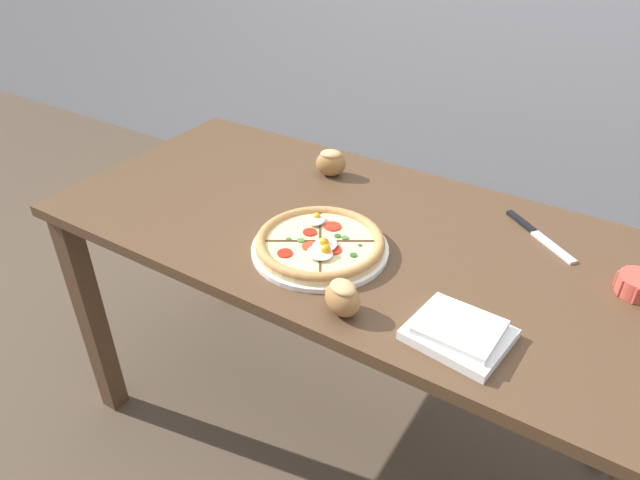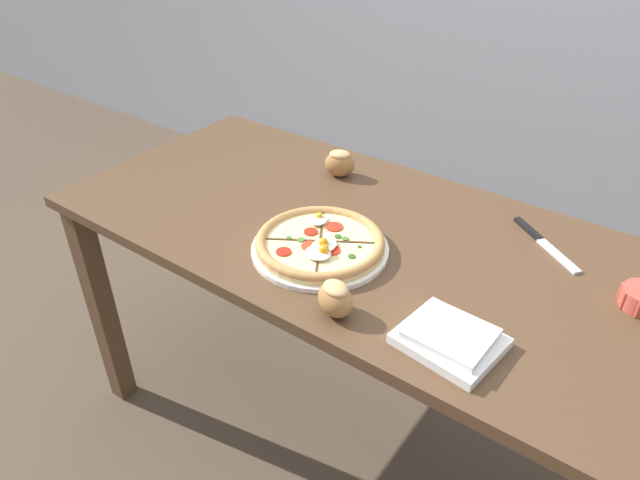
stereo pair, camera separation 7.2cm
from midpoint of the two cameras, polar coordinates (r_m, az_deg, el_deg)
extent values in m
plane|color=brown|center=(1.93, 3.71, -18.48)|extent=(12.00, 12.00, 0.00)
cube|color=#513823|center=(1.42, 4.82, 0.79)|extent=(1.51, 0.73, 0.03)
cube|color=#513823|center=(1.89, -19.94, -6.48)|extent=(0.06, 0.06, 0.74)
cube|color=#513823|center=(2.20, -6.90, 1.81)|extent=(0.06, 0.06, 0.74)
cylinder|color=white|center=(1.31, 1.57, -0.90)|extent=(0.32, 0.32, 0.01)
cylinder|color=#E5C684|center=(1.31, 1.58, -0.47)|extent=(0.30, 0.30, 0.01)
cylinder|color=beige|center=(1.30, 1.58, -0.19)|extent=(0.26, 0.26, 0.00)
torus|color=tan|center=(1.30, 1.58, -0.16)|extent=(0.30, 0.30, 0.02)
cube|color=#472D19|center=(1.36, 1.71, 1.39)|extent=(0.07, 0.11, 0.00)
cube|color=#472D19|center=(1.30, -1.25, -0.01)|extent=(0.11, 0.07, 0.00)
cube|color=#472D19|center=(1.25, 1.45, -1.77)|extent=(0.07, 0.11, 0.00)
cube|color=#472D19|center=(1.30, 4.43, -0.23)|extent=(0.11, 0.07, 0.00)
cylinder|color=red|center=(1.28, 0.54, -0.63)|extent=(0.04, 0.04, 0.00)
cylinder|color=red|center=(1.33, 0.62, 0.79)|extent=(0.03, 0.03, 0.00)
cylinder|color=red|center=(1.35, 2.97, 1.29)|extent=(0.04, 0.04, 0.00)
cylinder|color=red|center=(1.27, 2.79, -1.07)|extent=(0.04, 0.04, 0.00)
cylinder|color=red|center=(1.26, -2.04, -1.22)|extent=(0.03, 0.03, 0.00)
ellipsoid|color=white|center=(1.37, 1.40, 2.01)|extent=(0.05, 0.06, 0.01)
sphere|color=#F4AD1E|center=(1.37, 1.42, 2.37)|extent=(0.02, 0.02, 0.02)
ellipsoid|color=white|center=(1.25, 1.47, -1.33)|extent=(0.07, 0.07, 0.01)
sphere|color=orange|center=(1.25, 2.06, -1.01)|extent=(0.02, 0.02, 0.02)
ellipsoid|color=white|center=(1.27, 2.02, -0.55)|extent=(0.05, 0.07, 0.01)
sphere|color=orange|center=(1.27, 1.95, -0.28)|extent=(0.02, 0.02, 0.02)
cylinder|color=#477A2D|center=(1.30, -0.34, 0.02)|extent=(0.02, 0.02, 0.00)
cylinder|color=#477A2D|center=(1.31, 4.13, 0.11)|extent=(0.02, 0.02, 0.00)
cylinder|color=#2D5B1E|center=(1.29, 5.57, -0.68)|extent=(0.01, 0.01, 0.00)
cylinder|color=#2D5B1E|center=(1.27, 2.29, -1.09)|extent=(0.02, 0.02, 0.00)
cylinder|color=#2D5B1E|center=(1.32, 3.39, 0.34)|extent=(0.02, 0.02, 0.00)
cylinder|color=#386B23|center=(1.31, -1.55, 0.19)|extent=(0.01, 0.01, 0.00)
cylinder|color=#2D5B1E|center=(1.25, 4.84, -1.65)|extent=(0.02, 0.02, 0.00)
cylinder|color=#C64C3D|center=(1.36, 29.95, -4.01)|extent=(0.01, 0.01, 0.04)
cylinder|color=#C64C3D|center=(1.33, 29.22, -4.48)|extent=(0.01, 0.01, 0.04)
cylinder|color=#C64C3D|center=(1.31, 29.48, -5.33)|extent=(0.01, 0.01, 0.04)
cylinder|color=#C64C3D|center=(1.30, 30.63, -6.05)|extent=(0.01, 0.01, 0.04)
cube|color=white|center=(1.11, 14.68, -9.76)|extent=(0.20, 0.17, 0.02)
cube|color=white|center=(1.09, 14.82, -9.07)|extent=(0.15, 0.13, 0.02)
ellipsoid|color=#A3703D|center=(1.63, 3.27, 7.57)|extent=(0.10, 0.09, 0.07)
ellipsoid|color=tan|center=(1.62, 3.30, 8.52)|extent=(0.07, 0.07, 0.02)
ellipsoid|color=#A3703D|center=(1.12, 3.38, -6.02)|extent=(0.10, 0.09, 0.07)
ellipsoid|color=tan|center=(1.10, 3.43, -4.87)|extent=(0.07, 0.06, 0.02)
cube|color=silver|center=(1.42, 24.09, -1.48)|extent=(0.12, 0.10, 0.01)
cube|color=black|center=(1.49, 21.40, 1.04)|extent=(0.09, 0.07, 0.01)
camera|label=1|loc=(0.04, -88.41, 1.05)|focal=32.00mm
camera|label=2|loc=(0.04, 91.59, -1.05)|focal=32.00mm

